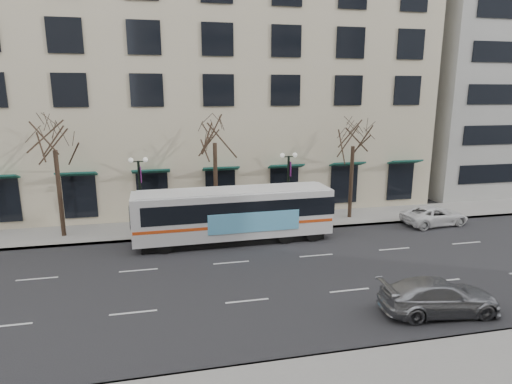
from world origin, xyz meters
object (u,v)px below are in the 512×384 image
object	(u,v)px
tree_far_mid	(214,129)
lamp_post_right	(288,185)
tree_far_right	(354,133)
white_pickup	(435,216)
silver_car	(439,296)
lamp_post_left	(140,192)
tree_far_left	(53,135)
city_bus	(235,213)

from	to	relation	value
tree_far_mid	lamp_post_right	size ratio (longest dim) A/B	1.64
tree_far_mid	tree_far_right	bearing A→B (deg)	-0.00
tree_far_right	white_pickup	size ratio (longest dim) A/B	1.69
silver_car	white_pickup	xyz separation A→B (m)	(7.52, 11.25, -0.08)
tree_far_right	lamp_post_right	bearing A→B (deg)	-173.15
tree_far_mid	lamp_post_left	distance (m)	6.40
lamp_post_left	white_pickup	world-z (taller)	lamp_post_left
lamp_post_right	tree_far_mid	bearing A→B (deg)	173.17
tree_far_mid	silver_car	size ratio (longest dim) A/B	1.68
tree_far_left	lamp_post_left	world-z (taller)	tree_far_left
tree_far_right	city_bus	distance (m)	10.69
tree_far_right	tree_far_left	bearing A→B (deg)	180.00
lamp_post_right	silver_car	world-z (taller)	lamp_post_right
lamp_post_right	white_pickup	bearing A→B (deg)	-10.94
tree_far_right	city_bus	xyz separation A→B (m)	(-9.18, -3.00, -4.58)
lamp_post_left	silver_car	xyz separation A→B (m)	(12.83, -13.25, -2.20)
silver_car	lamp_post_right	bearing A→B (deg)	17.93
lamp_post_right	city_bus	bearing A→B (deg)	-150.19
tree_far_mid	lamp_post_right	world-z (taller)	tree_far_mid
tree_far_left	silver_car	size ratio (longest dim) A/B	1.64
tree_far_left	tree_far_mid	world-z (taller)	tree_far_mid
tree_far_left	silver_car	world-z (taller)	tree_far_left
tree_far_left	lamp_post_left	bearing A→B (deg)	-6.83
tree_far_right	lamp_post_left	world-z (taller)	tree_far_right
silver_car	white_pickup	bearing A→B (deg)	-27.87
tree_far_right	city_bus	size ratio (longest dim) A/B	0.65
tree_far_mid	lamp_post_left	world-z (taller)	tree_far_mid
tree_far_right	city_bus	bearing A→B (deg)	-161.90
tree_far_left	silver_car	bearing A→B (deg)	-37.83
tree_far_mid	silver_car	distance (m)	17.07
tree_far_mid	city_bus	world-z (taller)	tree_far_mid
city_bus	white_pickup	world-z (taller)	city_bus
lamp_post_right	tree_far_right	bearing A→B (deg)	6.85
lamp_post_left	silver_car	distance (m)	18.57
white_pickup	tree_far_right	bearing A→B (deg)	59.07
tree_far_mid	lamp_post_right	bearing A→B (deg)	-6.83
lamp_post_left	silver_car	bearing A→B (deg)	-45.93
tree_far_left	lamp_post_right	distance (m)	15.48
tree_far_left	tree_far_right	world-z (taller)	tree_far_left
silver_car	white_pickup	size ratio (longest dim) A/B	1.07
lamp_post_left	white_pickup	xyz separation A→B (m)	(20.35, -2.00, -2.28)
lamp_post_right	silver_car	distance (m)	13.73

